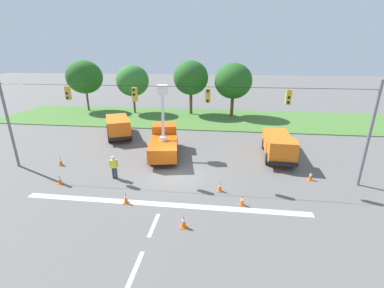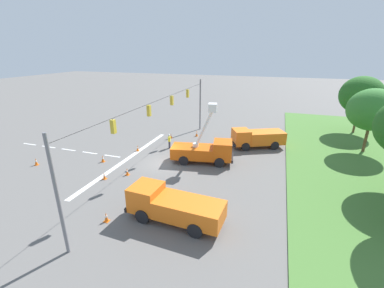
{
  "view_description": "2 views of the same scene",
  "coord_description": "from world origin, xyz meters",
  "views": [
    {
      "loc": [
        3.46,
        -17.32,
        8.67
      ],
      "look_at": [
        0.83,
        3.75,
        1.2
      ],
      "focal_mm": 24.0,
      "sensor_mm": 36.0,
      "label": 1
    },
    {
      "loc": [
        21.89,
        10.5,
        10.91
      ],
      "look_at": [
        0.15,
        3.19,
        2.55
      ],
      "focal_mm": 24.0,
      "sensor_mm": 36.0,
      "label": 2
    }
  ],
  "objects": [
    {
      "name": "traffic_cone_mid_right",
      "position": [
        3.43,
        -2.07,
        0.34
      ],
      "size": [
        0.36,
        0.36,
        0.7
      ],
      "color": "orange",
      "rests_on": "ground"
    },
    {
      "name": "traffic_cone_foreground_left",
      "position": [
        -9.66,
        0.57,
        0.37
      ],
      "size": [
        0.36,
        0.36,
        0.75
      ],
      "color": "orange",
      "rests_on": "ground"
    },
    {
      "name": "traffic_cone_lane_edge_a",
      "position": [
        9.92,
        0.35,
        0.34
      ],
      "size": [
        0.36,
        0.36,
        0.69
      ],
      "color": "orange",
      "rests_on": "ground"
    },
    {
      "name": "lane_markings",
      "position": [
        0.0,
        -5.6,
        0.0
      ],
      "size": [
        17.6,
        15.25,
        0.01
      ],
      "color": "silver",
      "rests_on": "ground"
    },
    {
      "name": "tree_west",
      "position": [
        -10.14,
        20.33,
        4.91
      ],
      "size": [
        4.74,
        5.17,
        7.2
      ],
      "color": "brown",
      "rests_on": "ground"
    },
    {
      "name": "signal_gantry",
      "position": [
        -0.04,
        -0.0,
        4.58
      ],
      "size": [
        26.2,
        0.33,
        7.2
      ],
      "color": "slate",
      "rests_on": "ground"
    },
    {
      "name": "traffic_cone_near_bucket",
      "position": [
        4.8,
        -3.58,
        0.32
      ],
      "size": [
        0.36,
        0.36,
        0.67
      ],
      "color": "orange",
      "rests_on": "ground"
    },
    {
      "name": "tree_east",
      "position": [
        4.65,
        19.98,
        5.07
      ],
      "size": [
        5.24,
        5.59,
        7.54
      ],
      "color": "brown",
      "rests_on": "ground"
    },
    {
      "name": "tree_far_west",
      "position": [
        -18.05,
        21.03,
        5.3
      ],
      "size": [
        5.43,
        5.44,
        7.81
      ],
      "color": "brown",
      "rests_on": "ground"
    },
    {
      "name": "traffic_cone_foreground_right",
      "position": [
        1.62,
        -6.11,
        0.36
      ],
      "size": [
        0.36,
        0.36,
        0.73
      ],
      "color": "orange",
      "rests_on": "ground"
    },
    {
      "name": "road_worker",
      "position": [
        -4.28,
        -1.12,
        1.0
      ],
      "size": [
        0.64,
        0.31,
        1.77
      ],
      "color": "#383842",
      "rests_on": "ground"
    },
    {
      "name": "ground_plane",
      "position": [
        0.0,
        0.0,
        0.0
      ],
      "size": [
        200.0,
        200.0,
        0.0
      ],
      "primitive_type": "plane",
      "color": "#605E5B"
    },
    {
      "name": "utility_truck_bucket_lift",
      "position": [
        -1.73,
        3.94,
        1.33
      ],
      "size": [
        3.44,
        6.62,
        6.15
      ],
      "color": "#D6560F",
      "rests_on": "ground"
    },
    {
      "name": "utility_truck_support_near",
      "position": [
        -7.95,
        8.63,
        1.23
      ],
      "size": [
        4.79,
        6.58,
        2.24
      ],
      "color": "orange",
      "rests_on": "ground"
    },
    {
      "name": "grass_verge",
      "position": [
        0.0,
        18.0,
        0.05
      ],
      "size": [
        56.0,
        12.0,
        0.1
      ],
      "primitive_type": "cube",
      "color": "#477533",
      "rests_on": "ground"
    },
    {
      "name": "traffic_cone_far_left",
      "position": [
        -7.8,
        -2.43,
        0.33
      ],
      "size": [
        0.36,
        0.36,
        0.68
      ],
      "color": "orange",
      "rests_on": "ground"
    },
    {
      "name": "tree_centre",
      "position": [
        -1.44,
        20.6,
        5.39
      ],
      "size": [
        5.02,
        5.33,
        7.85
      ],
      "color": "brown",
      "rests_on": "ground"
    },
    {
      "name": "traffic_cone_lane_edge_b",
      "position": [
        -2.26,
        -4.24,
        0.34
      ],
      "size": [
        0.36,
        0.36,
        0.7
      ],
      "color": "orange",
      "rests_on": "ground"
    },
    {
      "name": "utility_truck_support_far",
      "position": [
        8.35,
        4.57,
        1.17
      ],
      "size": [
        2.63,
        6.74,
        2.24
      ],
      "color": "orange",
      "rests_on": "ground"
    }
  ]
}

